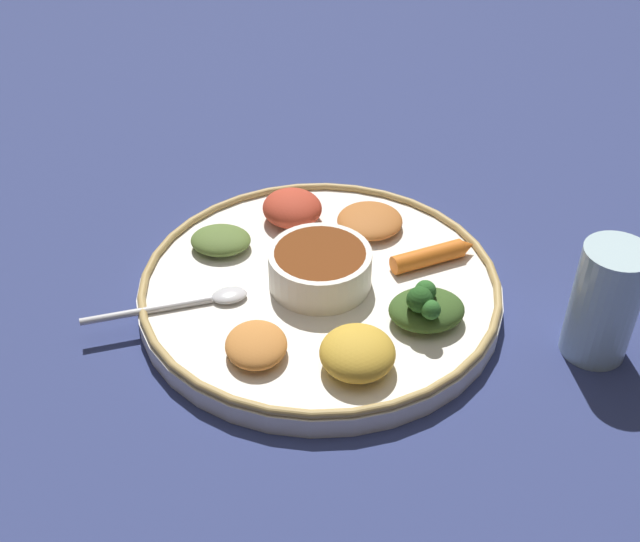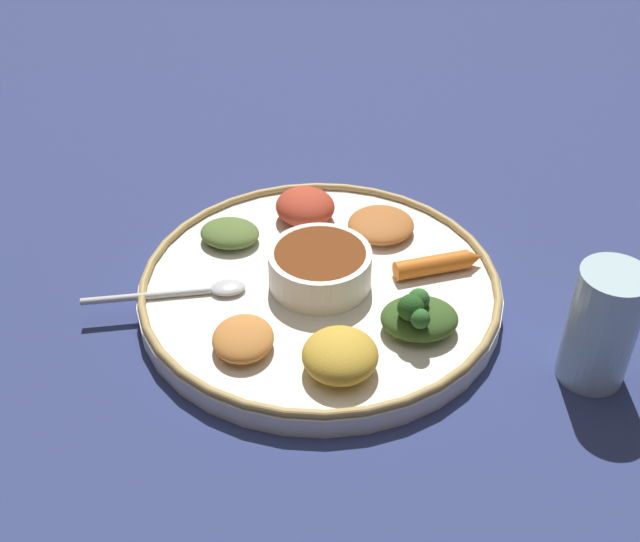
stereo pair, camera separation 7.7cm
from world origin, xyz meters
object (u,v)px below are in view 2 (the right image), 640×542
greens_pile (418,316)px  drinking_glass (600,333)px  spoon (191,291)px  carrot_near_spoon (438,264)px  center_bowl (320,266)px

greens_pile → drinking_glass: bearing=-138.0°
spoon → greens_pile: bearing=-138.7°
spoon → greens_pile: 0.22m
greens_pile → carrot_near_spoon: 0.09m
greens_pile → drinking_glass: size_ratio=0.80×
greens_pile → carrot_near_spoon: size_ratio=0.98×
center_bowl → greens_pile: bearing=-163.2°
center_bowl → greens_pile: size_ratio=1.10×
drinking_glass → center_bowl: bearing=31.5°
spoon → drinking_glass: drinking_glass is taller
spoon → carrot_near_spoon: size_ratio=1.58×
spoon → drinking_glass: (-0.28, -0.25, 0.02)m
spoon → greens_pile: (-0.16, -0.14, 0.01)m
greens_pile → carrot_near_spoon: (0.05, -0.07, -0.01)m
center_bowl → carrot_near_spoon: size_ratio=1.08×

